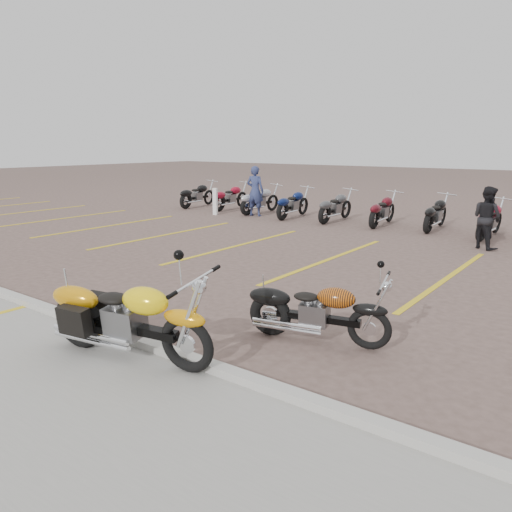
{
  "coord_description": "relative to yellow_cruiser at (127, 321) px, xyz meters",
  "views": [
    {
      "loc": [
        5.42,
        -6.03,
        2.63
      ],
      "look_at": [
        0.42,
        0.63,
        0.75
      ],
      "focal_mm": 35.0,
      "sensor_mm": 36.0,
      "label": 1
    }
  ],
  "objects": [
    {
      "name": "flame_cruiser",
      "position": [
        1.58,
        1.87,
        -0.09
      ],
      "size": [
        1.94,
        0.58,
        0.81
      ],
      "rotation": [
        0.09,
        0.0,
        0.23
      ],
      "color": "black",
      "rests_on": "ground"
    },
    {
      "name": "person_b",
      "position": [
        1.93,
        9.83,
        0.3
      ],
      "size": [
        0.97,
        0.91,
        1.59
      ],
      "primitive_type": "imported",
      "rotation": [
        0.0,
        0.0,
        2.62
      ],
      "color": "black",
      "rests_on": "ground"
    },
    {
      "name": "yellow_cruiser",
      "position": [
        0.0,
        0.0,
        0.0
      ],
      "size": [
        2.42,
        0.58,
        1.0
      ],
      "rotation": [
        0.1,
        0.0,
        0.17
      ],
      "color": "black",
      "rests_on": "ground"
    },
    {
      "name": "ground",
      "position": [
        -0.65,
        2.33,
        -0.5
      ],
      "size": [
        100.0,
        100.0,
        0.0
      ],
      "primitive_type": "plane",
      "color": "#745B53",
      "rests_on": "ground"
    },
    {
      "name": "parking_stripes",
      "position": [
        -0.65,
        6.33,
        -0.49
      ],
      "size": [
        38.0,
        5.5,
        0.01
      ],
      "primitive_type": null,
      "color": "gold",
      "rests_on": "ground"
    },
    {
      "name": "person_a",
      "position": [
        -6.33,
        11.03,
        0.42
      ],
      "size": [
        0.74,
        0.56,
        1.84
      ],
      "primitive_type": "imported",
      "rotation": [
        0.0,
        0.0,
        3.32
      ],
      "color": "navy",
      "rests_on": "ground"
    },
    {
      "name": "bollard",
      "position": [
        -7.72,
        10.37,
        0.0
      ],
      "size": [
        0.19,
        0.19,
        1.0
      ],
      "primitive_type": "cube",
      "rotation": [
        0.0,
        0.0,
        0.35
      ],
      "color": "white",
      "rests_on": "ground"
    },
    {
      "name": "curb",
      "position": [
        -0.65,
        0.33,
        -0.44
      ],
      "size": [
        60.0,
        0.18,
        0.12
      ],
      "primitive_type": "cube",
      "color": "#ADAAA3",
      "rests_on": "ground"
    },
    {
      "name": "bg_bike_row",
      "position": [
        -0.83,
        11.74,
        0.05
      ],
      "size": [
        18.83,
        2.01,
        1.1
      ],
      "color": "black",
      "rests_on": "ground"
    }
  ]
}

